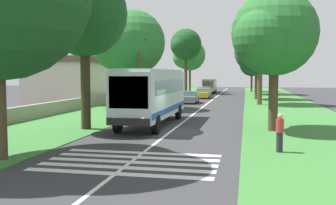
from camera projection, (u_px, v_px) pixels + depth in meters
name	position (u px, v px, depth m)	size (l,w,h in m)	color
ground	(170.00, 132.00, 22.89)	(160.00, 160.00, 0.00)	#333335
grass_verge_left	(119.00, 108.00, 39.17)	(120.00, 8.00, 0.04)	#387533
grass_verge_right	(288.00, 111.00, 35.93)	(120.00, 8.00, 0.04)	#387533
centre_line	(200.00, 109.00, 37.55)	(110.00, 0.16, 0.01)	silver
coach_bus	(153.00, 93.00, 26.07)	(11.16, 2.62, 3.73)	silver
zebra_crossing	(131.00, 162.00, 15.09)	(4.05, 6.80, 0.01)	silver
trailing_car_0	(190.00, 98.00, 45.34)	(4.30, 1.78, 1.43)	gray
trailing_car_1	(203.00, 94.00, 54.40)	(4.30, 1.78, 1.43)	gold
trailing_car_2	(205.00, 92.00, 59.69)	(4.30, 1.78, 1.43)	gray
trailing_minibus_0	(209.00, 84.00, 69.07)	(6.00, 2.14, 2.53)	#BFB299
roadside_tree_left_0	(189.00, 56.00, 73.62)	(7.47, 5.98, 9.92)	#3D2D1E
roadside_tree_left_1	(185.00, 45.00, 66.07)	(6.37, 5.33, 11.09)	#4C3826
roadside_tree_left_3	(81.00, 17.00, 23.45)	(6.47, 5.29, 9.67)	#3D2D1E
roadside_tree_left_4	(131.00, 45.00, 37.09)	(7.99, 6.33, 9.51)	#4C3826
roadside_tree_right_0	(251.00, 65.00, 73.51)	(5.45, 4.66, 7.62)	#4C3826
roadside_tree_right_1	(272.00, 36.00, 22.97)	(6.30, 5.06, 8.34)	#4C3826
roadside_tree_right_2	(256.00, 52.00, 51.54)	(6.81, 5.92, 9.38)	brown
roadside_tree_right_3	(257.00, 54.00, 64.09)	(8.28, 7.19, 10.43)	#4C3826
roadside_tree_right_4	(259.00, 33.00, 42.52)	(7.22, 5.89, 11.05)	brown
utility_pole	(139.00, 71.00, 34.49)	(0.24, 1.40, 7.03)	#473828
roadside_wall	(105.00, 99.00, 44.69)	(70.00, 0.40, 1.05)	#9E937F
roadside_building	(73.00, 80.00, 46.69)	(10.97, 8.37, 5.40)	beige
pedestrian	(280.00, 132.00, 16.77)	(0.34, 0.34, 1.69)	#26262D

